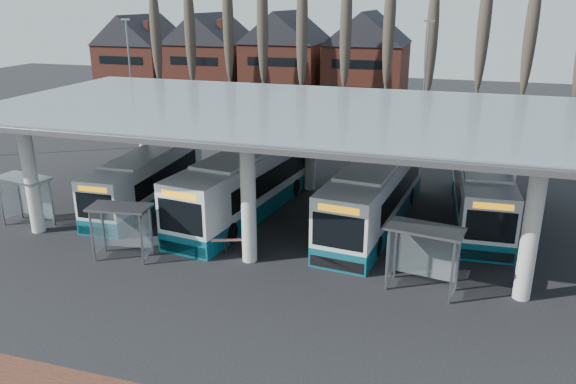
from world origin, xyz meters
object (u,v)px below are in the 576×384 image
(shelter_0, at_px, (27,190))
(shelter_1, at_px, (122,219))
(bus_0, at_px, (148,179))
(bus_3, at_px, (480,191))
(bus_2, at_px, (375,194))
(bus_1, at_px, (248,183))
(shelter_2, at_px, (425,244))

(shelter_0, distance_m, shelter_1, 7.45)
(bus_0, distance_m, bus_3, 19.38)
(bus_0, distance_m, shelter_0, 6.73)
(bus_2, bearing_deg, bus_0, -171.28)
(bus_1, relative_size, bus_2, 1.03)
(bus_0, xyz_separation_m, bus_1, (6.37, 0.20, 0.26))
(bus_3, xyz_separation_m, shelter_0, (-23.41, -8.34, 0.44))
(shelter_0, bearing_deg, bus_0, 59.17)
(shelter_1, bearing_deg, bus_0, 103.83)
(shelter_0, bearing_deg, bus_3, 28.57)
(bus_2, bearing_deg, bus_3, 30.91)
(bus_0, bearing_deg, shelter_0, -132.17)
(shelter_0, xyz_separation_m, shelter_1, (7.16, -2.04, -0.09))
(bus_0, distance_m, bus_1, 6.38)
(bus_3, height_order, shelter_2, bus_3)
(bus_3, height_order, shelter_0, bus_3)
(bus_1, relative_size, shelter_1, 4.46)
(bus_3, relative_size, shelter_0, 3.82)
(shelter_1, bearing_deg, bus_3, 24.65)
(shelter_0, relative_size, shelter_1, 1.05)
(shelter_1, bearing_deg, bus_2, 28.17)
(bus_3, distance_m, shelter_1, 19.29)
(bus_1, height_order, shelter_0, bus_1)
(bus_1, height_order, bus_2, bus_1)
(bus_1, relative_size, shelter_2, 4.06)
(bus_1, xyz_separation_m, shelter_2, (10.34, -6.43, 0.37))
(bus_3, bearing_deg, bus_1, -170.01)
(bus_3, bearing_deg, shelter_2, -107.50)
(shelter_0, height_order, shelter_1, shelter_0)
(bus_1, bearing_deg, bus_0, -170.52)
(bus_0, xyz_separation_m, bus_2, (13.61, 0.63, 0.22))
(bus_1, relative_size, bus_3, 1.11)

